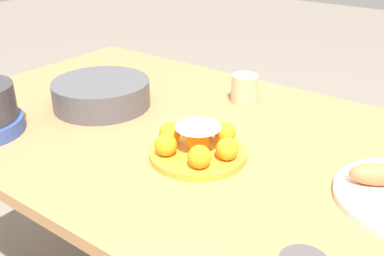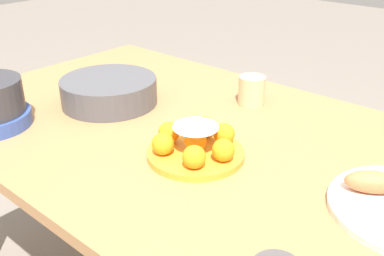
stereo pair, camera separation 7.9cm
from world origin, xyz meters
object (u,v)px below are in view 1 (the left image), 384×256
at_px(cake_plate, 198,144).
at_px(serving_bowl, 101,93).
at_px(dining_table, 187,159).
at_px(cup_near, 244,89).

distance_m(cake_plate, serving_bowl, 0.41).
distance_m(dining_table, serving_bowl, 0.33).
relative_size(dining_table, cup_near, 17.66).
bearing_deg(cup_near, cake_plate, 103.50).
height_order(cake_plate, cup_near, cake_plate).
bearing_deg(serving_bowl, dining_table, -176.12).
bearing_deg(cup_near, serving_bowl, 40.80).
height_order(cake_plate, serving_bowl, cake_plate).
height_order(dining_table, cup_near, cup_near).
bearing_deg(cake_plate, dining_table, -41.95).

